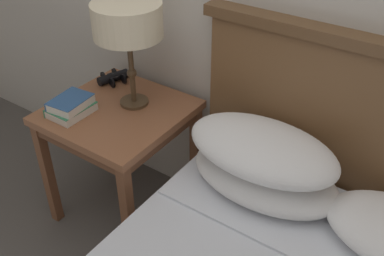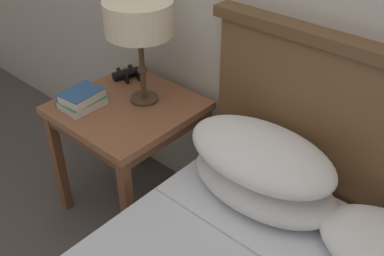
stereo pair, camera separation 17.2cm
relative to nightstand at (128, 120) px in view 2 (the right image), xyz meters
The scene contains 5 objects.
nightstand is the anchor object (origin of this frame).
table_lamp 0.48m from the nightstand, 70.61° to the left, with size 0.29×0.29×0.47m.
book_on_nightstand 0.23m from the nightstand, 134.95° to the right, with size 0.15×0.19×0.04m.
book_stacked_on_top 0.24m from the nightstand, 133.96° to the right, with size 0.15×0.19×0.04m.
binoculars_pair 0.28m from the nightstand, 136.15° to the left, with size 0.15×0.16×0.05m.
Camera 2 is at (0.71, -0.58, 1.70)m, focal length 42.00 mm.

